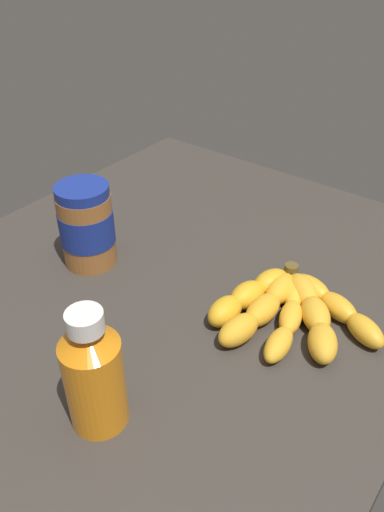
% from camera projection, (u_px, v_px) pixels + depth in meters
% --- Properties ---
extents(ground_plane, '(0.92, 0.73, 0.05)m').
position_uv_depth(ground_plane, '(160.00, 305.00, 0.74)').
color(ground_plane, '#38332D').
extents(banana_bunch, '(0.19, 0.22, 0.04)m').
position_uv_depth(banana_bunch, '(287.00, 308.00, 0.67)').
color(banana_bunch, gold).
rests_on(banana_bunch, ground_plane).
extents(peanut_butter_jar, '(0.08, 0.08, 0.13)m').
position_uv_depth(peanut_butter_jar, '(87.00, 226.00, 0.75)').
color(peanut_butter_jar, '#9E602D').
rests_on(peanut_butter_jar, ground_plane).
extents(honey_bottle, '(0.06, 0.06, 0.15)m').
position_uv_depth(honey_bottle, '(94.00, 374.00, 0.51)').
color(honey_bottle, orange).
rests_on(honey_bottle, ground_plane).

